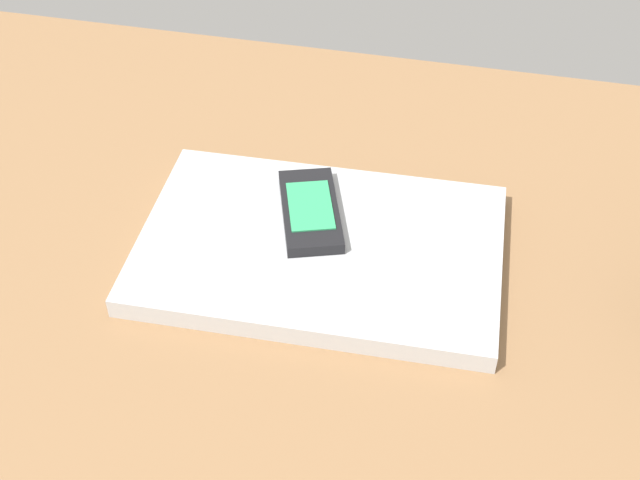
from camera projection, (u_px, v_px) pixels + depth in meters
desk_surface at (292, 297)px, 75.85cm from camera, size 120.00×80.00×3.00cm
laptop_closed at (320, 248)px, 76.91cm from camera, size 33.24×22.47×1.95cm
cell_phone_on_laptop at (308, 210)px, 78.32cm from camera, size 8.37×12.06×1.29cm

